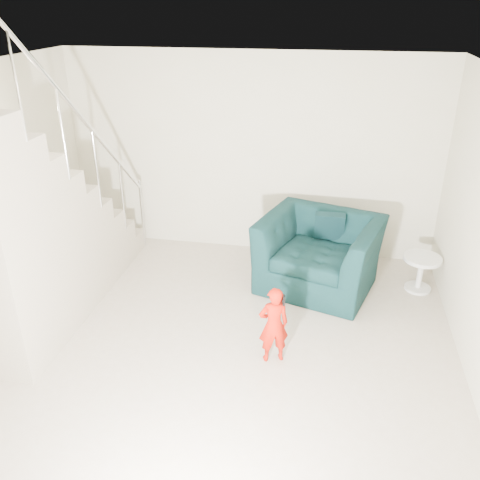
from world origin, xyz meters
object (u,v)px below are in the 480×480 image
(armchair, at_px, (319,253))
(toddler, at_px, (274,325))
(side_table, at_px, (421,268))
(staircase, at_px, (28,242))

(armchair, xyz_separation_m, toddler, (-0.37, -1.55, -0.03))
(armchair, distance_m, side_table, 1.25)
(armchair, height_order, staircase, staircase)
(armchair, relative_size, side_table, 3.01)
(staircase, bearing_deg, toddler, -5.53)
(side_table, relative_size, staircase, 0.12)
(armchair, height_order, toddler, armchair)
(armchair, xyz_separation_m, staircase, (-3.02, -1.29, 0.51))
(side_table, xyz_separation_m, staircase, (-4.25, -1.40, 0.64))
(toddler, bearing_deg, staircase, -26.33)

